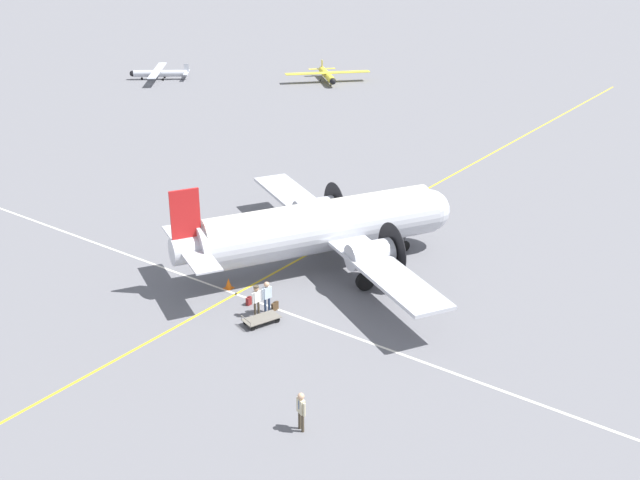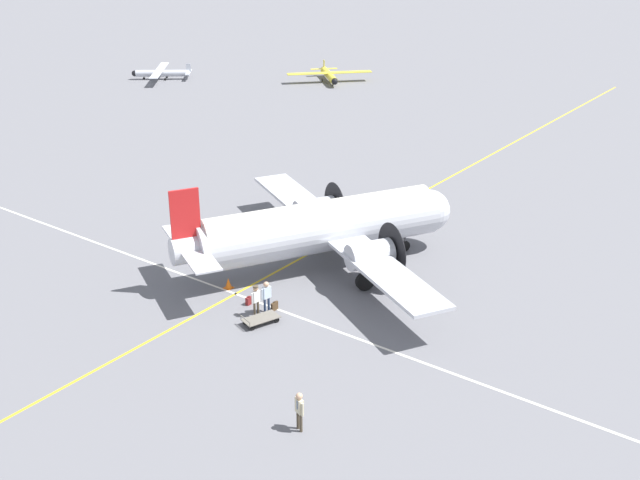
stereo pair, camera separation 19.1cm
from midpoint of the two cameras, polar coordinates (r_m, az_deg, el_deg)
ground_plane at (r=48.08m, az=0.11°, el=-1.97°), size 300.00×300.00×0.00m
apron_line_eastwest at (r=49.03m, az=-1.51°, el=-1.45°), size 120.00×0.16×0.01m
apron_line_northsouth at (r=44.17m, az=-4.23°, el=-4.45°), size 0.16×120.00×0.01m
airliner_main at (r=47.20m, az=0.64°, el=1.03°), size 16.99×20.48×6.14m
crew_foreground at (r=33.74m, az=-1.31°, el=-11.83°), size 0.34×0.58×1.82m
passenger_boarding at (r=42.30m, az=-4.45°, el=-4.08°), size 0.60×0.33×1.79m
ramp_agent at (r=42.58m, az=-3.70°, el=-3.85°), size 0.62×0.30×1.85m
suitcase_near_door at (r=43.21m, az=-3.13°, el=-4.73°), size 0.48×0.12×0.52m
suitcase_upright_spare at (r=43.92m, az=-4.96°, el=-4.33°), size 0.36×0.19×0.48m
baggage_cart at (r=41.98m, az=-4.11°, el=-5.61°), size 2.13×1.55×0.56m
light_aircraft_distant at (r=97.43m, az=0.73°, el=11.64°), size 8.12×7.86×1.96m
light_aircraft_taxiing at (r=100.76m, az=-11.21°, el=11.59°), size 8.16×7.32×1.88m
traffic_cone at (r=45.77m, az=-6.42°, el=-3.08°), size 0.48×0.48×0.63m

